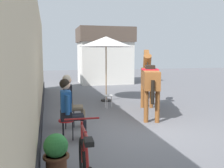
# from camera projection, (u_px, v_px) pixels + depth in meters

# --- Properties ---
(ground_plane) EXTENTS (40.00, 40.00, 0.00)m
(ground_plane) POSITION_uv_depth(u_px,v_px,m) (110.00, 106.00, 9.29)
(ground_plane) COLOR slate
(pub_facade_wall) EXTENTS (0.34, 14.00, 3.40)m
(pub_facade_wall) POSITION_uv_depth(u_px,v_px,m) (34.00, 68.00, 7.04)
(pub_facade_wall) COLOR #CCB793
(pub_facade_wall) RESTS_ON ground_plane
(distant_cottage) EXTENTS (3.40, 2.60, 3.50)m
(distant_cottage) POSITION_uv_depth(u_px,v_px,m) (105.00, 55.00, 16.31)
(distant_cottage) COLOR silver
(distant_cottage) RESTS_ON ground_plane
(seated_visitor_near) EXTENTS (0.61, 0.49, 1.39)m
(seated_visitor_near) POSITION_uv_depth(u_px,v_px,m) (69.00, 106.00, 5.58)
(seated_visitor_near) COLOR red
(seated_visitor_near) RESTS_ON ground_plane
(seated_visitor_far) EXTENTS (0.61, 0.49, 1.39)m
(seated_visitor_far) POSITION_uv_depth(u_px,v_px,m) (71.00, 98.00, 6.56)
(seated_visitor_far) COLOR black
(seated_visitor_far) RESTS_ON ground_plane
(saddled_horse_center) EXTENTS (1.20, 2.89, 2.06)m
(saddled_horse_center) POSITION_uv_depth(u_px,v_px,m) (149.00, 78.00, 8.12)
(saddled_horse_center) COLOR brown
(saddled_horse_center) RESTS_ON ground_plane
(flower_planter_near) EXTENTS (0.43, 0.43, 0.64)m
(flower_planter_near) POSITION_uv_depth(u_px,v_px,m) (56.00, 152.00, 4.16)
(flower_planter_near) COLOR brown
(flower_planter_near) RESTS_ON ground_plane
(cafe_parasol) EXTENTS (2.10, 2.10, 2.58)m
(cafe_parasol) POSITION_uv_depth(u_px,v_px,m) (106.00, 42.00, 10.06)
(cafe_parasol) COLOR black
(cafe_parasol) RESTS_ON ground_plane
(spare_stool_white) EXTENTS (0.32, 0.32, 0.46)m
(spare_stool_white) POSITION_uv_depth(u_px,v_px,m) (108.00, 97.00, 8.98)
(spare_stool_white) COLOR white
(spare_stool_white) RESTS_ON ground_plane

